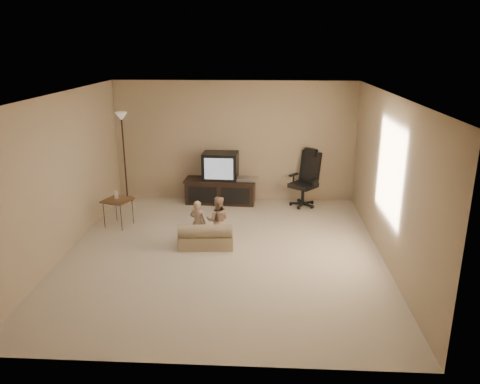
% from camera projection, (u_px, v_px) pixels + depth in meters
% --- Properties ---
extents(floor, '(5.50, 5.50, 0.00)m').
position_uv_depth(floor, '(223.00, 253.00, 7.50)').
color(floor, beige).
rests_on(floor, ground).
extents(room_shell, '(5.50, 5.50, 5.50)m').
position_uv_depth(room_shell, '(222.00, 161.00, 7.04)').
color(room_shell, silver).
rests_on(room_shell, floor).
extents(tv_stand, '(1.51, 0.61, 1.07)m').
position_uv_depth(tv_stand, '(221.00, 182.00, 9.75)').
color(tv_stand, black).
rests_on(tv_stand, floor).
extents(office_chair, '(0.76, 0.76, 1.17)m').
position_uv_depth(office_chair, '(305.00, 186.00, 9.58)').
color(office_chair, black).
rests_on(office_chair, floor).
extents(side_table, '(0.57, 0.57, 0.69)m').
position_uv_depth(side_table, '(117.00, 200.00, 8.47)').
color(side_table, brown).
rests_on(side_table, floor).
extents(floor_lamp, '(0.29, 0.29, 1.87)m').
position_uv_depth(floor_lamp, '(123.00, 137.00, 9.63)').
color(floor_lamp, '#2F2015').
rests_on(floor_lamp, floor).
extents(child_sofa, '(0.92, 0.56, 0.43)m').
position_uv_depth(child_sofa, '(206.00, 237.00, 7.66)').
color(child_sofa, tan).
rests_on(child_sofa, floor).
extents(toddler_left, '(0.31, 0.26, 0.75)m').
position_uv_depth(toddler_left, '(198.00, 222.00, 7.75)').
color(toddler_left, tan).
rests_on(toddler_left, floor).
extents(toddler_right, '(0.40, 0.23, 0.82)m').
position_uv_depth(toddler_right, '(218.00, 220.00, 7.73)').
color(toddler_right, tan).
rests_on(toddler_right, floor).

